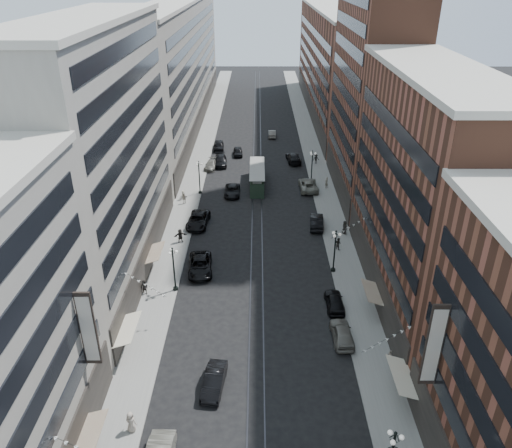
{
  "coord_description": "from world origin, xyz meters",
  "views": [
    {
      "loc": [
        0.09,
        -18.74,
        32.86
      ],
      "look_at": [
        -0.1,
        34.87,
        5.0
      ],
      "focal_mm": 35.0,
      "sensor_mm": 36.0,
      "label": 1
    }
  ],
  "objects_px": {
    "pedestrian_8": "(326,182)",
    "car_extra_1": "(335,301)",
    "lamppost_se_mid": "(312,165)",
    "pedestrian_9": "(316,159)",
    "pedestrian_5": "(180,236)",
    "car_extra_2": "(232,191)",
    "car_4": "(342,333)",
    "car_14": "(272,134)",
    "lamppost_se_far": "(335,250)",
    "streetcar": "(257,177)",
    "car_13": "(238,152)",
    "pedestrian_2": "(144,287)",
    "pedestrian_extra_1": "(183,195)",
    "car_10": "(317,222)",
    "car_12": "(293,158)",
    "car_11": "(308,185)",
    "car_extra_0": "(220,161)",
    "lamppost_sw_mid": "(199,176)",
    "car_2": "(200,265)",
    "lamppost_sw_far": "(174,268)",
    "car_7": "(198,220)",
    "pedestrian_4": "(390,357)",
    "pedestrian_extra_0": "(345,227)",
    "car_8": "(211,165)",
    "pedestrian_6": "(184,198)",
    "pedestrian_1": "(131,422)",
    "car_5": "(214,381)",
    "car_9": "(219,146)",
    "pedestrian_7": "(338,243)"
  },
  "relations": [
    {
      "from": "lamppost_se_mid",
      "to": "car_13",
      "type": "height_order",
      "value": "lamppost_se_mid"
    },
    {
      "from": "pedestrian_8",
      "to": "streetcar",
      "type": "bearing_deg",
      "value": -46.51
    },
    {
      "from": "pedestrian_5",
      "to": "pedestrian_8",
      "type": "height_order",
      "value": "pedestrian_8"
    },
    {
      "from": "car_11",
      "to": "car_extra_1",
      "type": "relative_size",
      "value": 1.32
    },
    {
      "from": "car_2",
      "to": "car_8",
      "type": "xyz_separation_m",
      "value": [
        -1.6,
        34.3,
        -0.14
      ]
    },
    {
      "from": "pedestrian_2",
      "to": "pedestrian_extra_1",
      "type": "distance_m",
      "value": 25.44
    },
    {
      "from": "car_extra_0",
      "to": "pedestrian_extra_0",
      "type": "relative_size",
      "value": 3.0
    },
    {
      "from": "car_8",
      "to": "pedestrian_9",
      "type": "xyz_separation_m",
      "value": [
        19.29,
        2.3,
        0.35
      ]
    },
    {
      "from": "car_11",
      "to": "car_extra_0",
      "type": "relative_size",
      "value": 1.07
    },
    {
      "from": "lamppost_se_mid",
      "to": "car_14",
      "type": "relative_size",
      "value": 1.24
    },
    {
      "from": "pedestrian_4",
      "to": "car_10",
      "type": "relative_size",
      "value": 0.31
    },
    {
      "from": "pedestrian_5",
      "to": "car_extra_2",
      "type": "relative_size",
      "value": 0.36
    },
    {
      "from": "pedestrian_2",
      "to": "pedestrian_1",
      "type": "bearing_deg",
      "value": -58.68
    },
    {
      "from": "car_4",
      "to": "car_14",
      "type": "xyz_separation_m",
      "value": [
        -5.22,
        65.62,
        -0.09
      ]
    },
    {
      "from": "lamppost_se_far",
      "to": "lamppost_se_mid",
      "type": "bearing_deg",
      "value": 90.0
    },
    {
      "from": "car_extra_0",
      "to": "car_extra_2",
      "type": "xyz_separation_m",
      "value": [
        2.81,
        -13.56,
        -0.11
      ]
    },
    {
      "from": "car_2",
      "to": "pedestrian_6",
      "type": "height_order",
      "value": "pedestrian_6"
    },
    {
      "from": "lamppost_se_mid",
      "to": "car_extra_2",
      "type": "height_order",
      "value": "lamppost_se_mid"
    },
    {
      "from": "streetcar",
      "to": "car_13",
      "type": "bearing_deg",
      "value": 104.19
    },
    {
      "from": "pedestrian_8",
      "to": "lamppost_se_far",
      "type": "bearing_deg",
      "value": 45.06
    },
    {
      "from": "pedestrian_1",
      "to": "pedestrian_7",
      "type": "relative_size",
      "value": 1.15
    },
    {
      "from": "lamppost_se_mid",
      "to": "pedestrian_9",
      "type": "bearing_deg",
      "value": 78.99
    },
    {
      "from": "pedestrian_4",
      "to": "car_10",
      "type": "distance_m",
      "value": 27.73
    },
    {
      "from": "lamppost_sw_mid",
      "to": "car_2",
      "type": "height_order",
      "value": "lamppost_sw_mid"
    },
    {
      "from": "lamppost_sw_far",
      "to": "pedestrian_5",
      "type": "xyz_separation_m",
      "value": [
        -0.95,
        11.03,
        -2.01
      ]
    },
    {
      "from": "pedestrian_8",
      "to": "car_extra_1",
      "type": "height_order",
      "value": "pedestrian_8"
    },
    {
      "from": "pedestrian_9",
      "to": "car_9",
      "type": "bearing_deg",
      "value": 143.37
    },
    {
      "from": "streetcar",
      "to": "pedestrian_8",
      "type": "height_order",
      "value": "streetcar"
    },
    {
      "from": "car_5",
      "to": "pedestrian_2",
      "type": "bearing_deg",
      "value": 129.14
    },
    {
      "from": "pedestrian_4",
      "to": "pedestrian_6",
      "type": "height_order",
      "value": "pedestrian_6"
    },
    {
      "from": "pedestrian_extra_1",
      "to": "car_extra_1",
      "type": "bearing_deg",
      "value": -136.54
    },
    {
      "from": "lamppost_se_mid",
      "to": "car_7",
      "type": "height_order",
      "value": "lamppost_se_mid"
    },
    {
      "from": "lamppost_se_far",
      "to": "lamppost_sw_mid",
      "type": "bearing_deg",
      "value": 128.66
    },
    {
      "from": "lamppost_sw_far",
      "to": "pedestrian_5",
      "type": "height_order",
      "value": "lamppost_sw_far"
    },
    {
      "from": "car_10",
      "to": "car_12",
      "type": "height_order",
      "value": "car_12"
    },
    {
      "from": "car_2",
      "to": "car_13",
      "type": "relative_size",
      "value": 1.41
    },
    {
      "from": "car_4",
      "to": "pedestrian_8",
      "type": "bearing_deg",
      "value": -96.07
    },
    {
      "from": "pedestrian_1",
      "to": "pedestrian_8",
      "type": "height_order",
      "value": "pedestrian_1"
    },
    {
      "from": "pedestrian_6",
      "to": "lamppost_sw_far",
      "type": "bearing_deg",
      "value": 78.68
    },
    {
      "from": "pedestrian_extra_1",
      "to": "lamppost_sw_far",
      "type": "bearing_deg",
      "value": -166.9
    },
    {
      "from": "car_10",
      "to": "pedestrian_5",
      "type": "distance_m",
      "value": 19.12
    },
    {
      "from": "lamppost_se_far",
      "to": "car_14",
      "type": "distance_m",
      "value": 53.7
    },
    {
      "from": "lamppost_se_far",
      "to": "pedestrian_extra_0",
      "type": "height_order",
      "value": "lamppost_se_far"
    },
    {
      "from": "pedestrian_2",
      "to": "car_13",
      "type": "xyz_separation_m",
      "value": [
        8.74,
        46.38,
        -0.29
      ]
    },
    {
      "from": "lamppost_sw_mid",
      "to": "car_12",
      "type": "distance_m",
      "value": 21.95
    },
    {
      "from": "pedestrian_1",
      "to": "pedestrian_5",
      "type": "bearing_deg",
      "value": -70.81
    },
    {
      "from": "lamppost_sw_far",
      "to": "pedestrian_1",
      "type": "xyz_separation_m",
      "value": [
        -0.62,
        -19.3,
        -1.99
      ]
    },
    {
      "from": "pedestrian_4",
      "to": "car_11",
      "type": "bearing_deg",
      "value": 0.14
    },
    {
      "from": "lamppost_se_mid",
      "to": "car_5",
      "type": "bearing_deg",
      "value": -105.44
    },
    {
      "from": "pedestrian_5",
      "to": "car_extra_2",
      "type": "distance_m",
      "value": 16.81
    }
  ]
}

